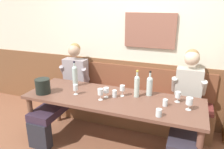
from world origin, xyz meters
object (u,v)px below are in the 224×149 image
object	(u,v)px
wine_glass_center_front	(75,88)
water_tumbler_right	(115,94)
person_center_right_seat	(65,88)
wine_glass_left_end	(100,92)
wine_glass_right_end	(106,91)
wine_bottle_amber_mid	(75,75)
dining_table	(112,103)
ice_bucket	(43,86)
wine_glass_center_rear	(178,95)
wine_bottle_clear_water	(137,85)
water_tumbler_left	(159,113)
wall_bench	(127,107)
person_center_left_seat	(186,104)
wine_glass_mid_left	(122,88)
wine_bottle_green_tall	(150,85)
wine_glass_near_bucket	(189,102)
water_tumbler_center	(165,103)

from	to	relation	value
wine_glass_center_front	water_tumbler_right	size ratio (longest dim) A/B	1.47
person_center_right_seat	wine_glass_left_end	world-z (taller)	person_center_right_seat
wine_glass_right_end	wine_bottle_amber_mid	bearing A→B (deg)	159.53
dining_table	ice_bucket	world-z (taller)	ice_bucket
ice_bucket	wine_glass_center_rear	bearing A→B (deg)	11.61
dining_table	water_tumbler_right	world-z (taller)	water_tumbler_right
person_center_right_seat	ice_bucket	distance (m)	0.56
wine_bottle_clear_water	water_tumbler_left	bearing A→B (deg)	-49.63
wine_glass_right_end	person_center_right_seat	bearing A→B (deg)	158.39
wall_bench	wine_bottle_clear_water	world-z (taller)	wine_bottle_clear_water
wall_bench	dining_table	size ratio (longest dim) A/B	1.13
wine_bottle_clear_water	person_center_left_seat	bearing A→B (deg)	16.85
wine_bottle_clear_water	wine_glass_mid_left	bearing A→B (deg)	-164.60
wine_bottle_green_tall	wine_bottle_clear_water	world-z (taller)	wine_bottle_clear_water
water_tumbler_right	person_center_left_seat	bearing A→B (deg)	18.76
wine_bottle_amber_mid	wine_glass_left_end	world-z (taller)	wine_bottle_amber_mid
ice_bucket	wine_bottle_amber_mid	world-z (taller)	wine_bottle_amber_mid
wine_bottle_amber_mid	wine_glass_right_end	xyz separation A→B (m)	(0.59, -0.22, -0.07)
wine_glass_near_bucket	water_tumbler_left	xyz separation A→B (m)	(-0.30, -0.28, -0.06)
person_center_left_seat	wine_bottle_clear_water	bearing A→B (deg)	-163.15
wine_bottle_amber_mid	wine_glass_mid_left	size ratio (longest dim) A/B	2.50
wine_bottle_clear_water	wine_glass_right_end	size ratio (longest dim) A/B	2.70
wine_bottle_amber_mid	wine_bottle_clear_water	bearing A→B (deg)	-3.40
wine_bottle_clear_water	water_tumbler_right	world-z (taller)	wine_bottle_clear_water
person_center_left_seat	wine_glass_right_end	world-z (taller)	person_center_left_seat
wine_glass_near_bucket	ice_bucket	bearing A→B (deg)	-174.33
wine_bottle_green_tall	wine_glass_center_front	bearing A→B (deg)	-160.77
wine_glass_left_end	ice_bucket	bearing A→B (deg)	-174.82
wine_bottle_amber_mid	wine_glass_center_rear	xyz separation A→B (m)	(1.47, -0.03, -0.08)
dining_table	person_center_right_seat	xyz separation A→B (m)	(-0.92, 0.31, -0.04)
wine_glass_center_rear	water_tumbler_center	distance (m)	0.22
dining_table	wine_glass_near_bucket	bearing A→B (deg)	-0.50
water_tumbler_center	wall_bench	bearing A→B (deg)	135.09
wine_bottle_amber_mid	wine_glass_right_end	world-z (taller)	wine_bottle_amber_mid
wine_glass_right_end	wine_glass_near_bucket	xyz separation A→B (m)	(1.03, 0.01, 0.01)
person_center_left_seat	water_tumbler_left	size ratio (longest dim) A/B	15.18
wine_bottle_green_tall	wine_glass_center_rear	bearing A→B (deg)	-12.89
wall_bench	wine_glass_mid_left	size ratio (longest dim) A/B	17.29
dining_table	wine_glass_center_front	bearing A→B (deg)	-171.18
wine_bottle_green_tall	wine_glass_center_rear	size ratio (longest dim) A/B	2.48
wall_bench	wine_bottle_amber_mid	world-z (taller)	wine_bottle_amber_mid
water_tumbler_left	ice_bucket	bearing A→B (deg)	176.85
wine_glass_near_bucket	water_tumbler_left	size ratio (longest dim) A/B	1.74
person_center_right_seat	ice_bucket	world-z (taller)	person_center_right_seat
wine_bottle_green_tall	water_tumbler_right	bearing A→B (deg)	-151.73
wine_bottle_green_tall	wine_glass_left_end	world-z (taller)	wine_bottle_green_tall
dining_table	wine_bottle_green_tall	world-z (taller)	wine_bottle_green_tall
wine_bottle_clear_water	wine_glass_center_front	world-z (taller)	wine_bottle_clear_water
wine_glass_left_end	water_tumbler_right	distance (m)	0.21
ice_bucket	wine_glass_left_end	xyz separation A→B (m)	(0.82, 0.07, 0.01)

